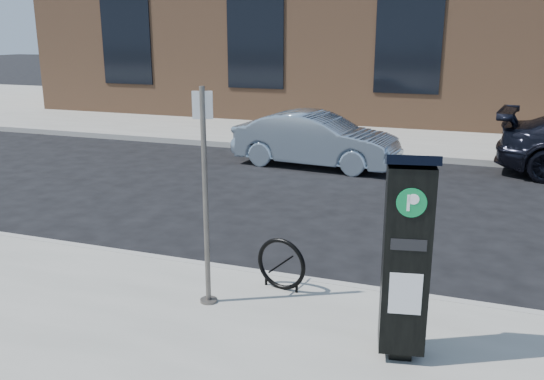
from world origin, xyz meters
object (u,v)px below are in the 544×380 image
at_px(sign_pole, 205,200).
at_px(car_silver, 316,140).
at_px(parking_kiosk, 406,256).
at_px(bike_rack, 281,264).

relative_size(sign_pole, car_silver, 0.62).
bearing_deg(sign_pole, parking_kiosk, -31.96).
distance_m(sign_pole, bike_rack, 1.26).
xyz_separation_m(sign_pole, car_silver, (-0.89, 7.63, -0.71)).
bearing_deg(bike_rack, car_silver, 113.18).
bearing_deg(car_silver, sign_pole, -168.30).
bearing_deg(bike_rack, parking_kiosk, -22.44).
xyz_separation_m(bike_rack, car_silver, (-1.55, 7.03, 0.18)).
xyz_separation_m(parking_kiosk, car_silver, (-3.08, 8.03, -0.52)).
distance_m(bike_rack, car_silver, 7.20).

